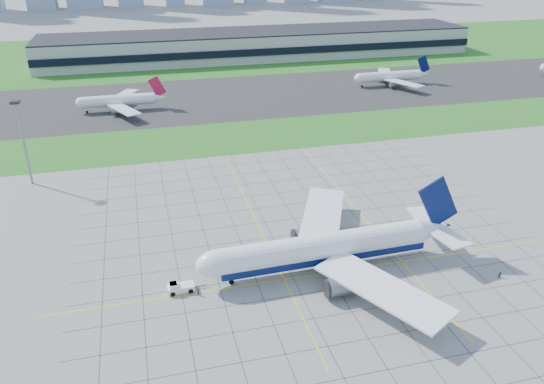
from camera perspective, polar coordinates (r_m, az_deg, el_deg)
The scene contains 13 objects.
ground at distance 120.64m, azimuth 5.69°, elevation -8.13°, with size 1400.00×1400.00×0.00m, color gray.
grass_median at distance 198.67m, azimuth -3.14°, elevation 6.00°, with size 700.00×35.00×0.04m, color #267120.
asphalt_taxiway at distance 250.34m, azimuth -5.75°, elevation 10.10°, with size 700.00×75.00×0.04m, color #383838.
grass_far at distance 356.69m, azimuth -8.73°, elevation 14.64°, with size 700.00×145.00×0.04m, color #267120.
apron_markings at distance 129.54m, azimuth 4.21°, elevation -5.47°, with size 120.00×130.00×0.03m.
terminal at distance 337.46m, azimuth -1.29°, elevation 15.65°, with size 260.00×43.00×15.80m.
light_mast at distance 169.72m, azimuth -25.34°, elevation 5.81°, with size 2.50×2.50×25.60m.
airliner at distance 117.65m, azimuth 5.75°, elevation -6.04°, with size 61.27×62.06×19.28m.
pushback_tug at distance 113.98m, azimuth -9.92°, elevation -10.08°, with size 8.24×3.02×2.28m.
crew_near at distance 112.44m, azimuth -7.93°, elevation -10.59°, with size 0.61×0.40×1.66m, color black.
crew_far at distance 126.61m, azimuth 23.32°, elevation -8.18°, with size 0.76×0.59×1.55m, color black.
distant_jet_1 at distance 236.93m, azimuth -16.07°, elevation 9.45°, with size 35.31×42.66×14.08m.
distant_jet_2 at distance 276.21m, azimuth 12.64°, elevation 12.06°, with size 38.10×42.66×14.08m.
Camera 1 is at (-36.55, -93.44, 67.00)m, focal length 35.00 mm.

